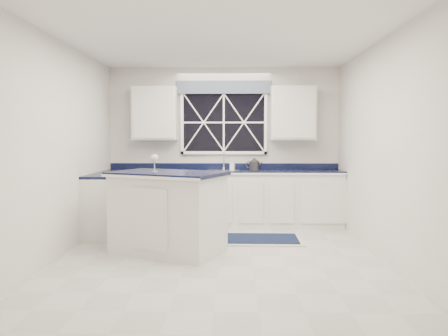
{
  "coord_description": "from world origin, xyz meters",
  "views": [
    {
      "loc": [
        0.17,
        -5.39,
        1.49
      ],
      "look_at": [
        0.04,
        0.4,
        1.08
      ],
      "focal_mm": 35.0,
      "sensor_mm": 36.0,
      "label": 1
    }
  ],
  "objects_px": {
    "kettle": "(254,164)",
    "wine_glass": "(154,159)",
    "dishwasher": "(159,201)",
    "soap_bottle": "(232,164)",
    "faucet": "(224,160)",
    "island": "(168,212)"
  },
  "relations": [
    {
      "from": "soap_bottle",
      "to": "faucet",
      "type": "bearing_deg",
      "value": -170.33
    },
    {
      "from": "kettle",
      "to": "dishwasher",
      "type": "bearing_deg",
      "value": -156.64
    },
    {
      "from": "dishwasher",
      "to": "kettle",
      "type": "relative_size",
      "value": 2.91
    },
    {
      "from": "island",
      "to": "wine_glass",
      "type": "distance_m",
      "value": 0.71
    },
    {
      "from": "island",
      "to": "soap_bottle",
      "type": "relative_size",
      "value": 9.65
    },
    {
      "from": "kettle",
      "to": "wine_glass",
      "type": "height_order",
      "value": "wine_glass"
    },
    {
      "from": "faucet",
      "to": "dishwasher",
      "type": "bearing_deg",
      "value": -169.98
    },
    {
      "from": "island",
      "to": "soap_bottle",
      "type": "bearing_deg",
      "value": 91.31
    },
    {
      "from": "island",
      "to": "wine_glass",
      "type": "height_order",
      "value": "wine_glass"
    },
    {
      "from": "dishwasher",
      "to": "island",
      "type": "xyz_separation_m",
      "value": [
        0.42,
        -1.77,
        0.12
      ]
    },
    {
      "from": "dishwasher",
      "to": "island",
      "type": "distance_m",
      "value": 1.82
    },
    {
      "from": "faucet",
      "to": "kettle",
      "type": "xyz_separation_m",
      "value": [
        0.52,
        -0.08,
        -0.06
      ]
    },
    {
      "from": "faucet",
      "to": "wine_glass",
      "type": "distance_m",
      "value": 2.11
    },
    {
      "from": "faucet",
      "to": "soap_bottle",
      "type": "relative_size",
      "value": 1.79
    },
    {
      "from": "faucet",
      "to": "kettle",
      "type": "bearing_deg",
      "value": -8.84
    },
    {
      "from": "island",
      "to": "kettle",
      "type": "distance_m",
      "value": 2.29
    },
    {
      "from": "faucet",
      "to": "kettle",
      "type": "distance_m",
      "value": 0.53
    },
    {
      "from": "dishwasher",
      "to": "soap_bottle",
      "type": "bearing_deg",
      "value": 9.98
    },
    {
      "from": "faucet",
      "to": "island",
      "type": "bearing_deg",
      "value": -109.05
    },
    {
      "from": "dishwasher",
      "to": "wine_glass",
      "type": "relative_size",
      "value": 3.5
    },
    {
      "from": "island",
      "to": "wine_glass",
      "type": "xyz_separation_m",
      "value": [
        -0.17,
        0.03,
        0.68
      ]
    },
    {
      "from": "faucet",
      "to": "wine_glass",
      "type": "xyz_separation_m",
      "value": [
        -0.85,
        -1.93,
        0.11
      ]
    }
  ]
}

